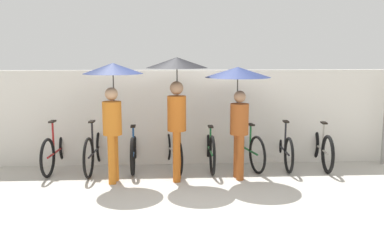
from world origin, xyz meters
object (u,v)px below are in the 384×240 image
at_px(parked_bicycle_0, 57,150).
at_px(parked_bicycle_3, 172,149).
at_px(parked_bicycle_1, 95,150).
at_px(pedestrian_leading, 113,88).
at_px(parked_bicycle_4, 209,148).
at_px(parked_bicycle_5, 246,148).
at_px(parked_bicycle_2, 134,149).
at_px(pedestrian_trailing, 238,88).
at_px(parked_bicycle_6, 283,148).
at_px(pedestrian_center, 177,83).
at_px(parked_bicycle_7, 320,147).

xyz_separation_m(parked_bicycle_0, parked_bicycle_3, (2.18, -0.05, -0.00)).
relative_size(parked_bicycle_1, pedestrian_leading, 0.90).
xyz_separation_m(parked_bicycle_1, parked_bicycle_4, (2.18, 0.07, -0.01)).
relative_size(parked_bicycle_4, parked_bicycle_5, 1.05).
bearing_deg(parked_bicycle_3, parked_bicycle_0, 77.70).
height_order(parked_bicycle_2, pedestrian_trailing, pedestrian_trailing).
relative_size(parked_bicycle_2, parked_bicycle_6, 0.97).
distance_m(parked_bicycle_2, parked_bicycle_5, 2.18).
xyz_separation_m(parked_bicycle_6, pedestrian_center, (-2.10, -0.78, 1.33)).
height_order(parked_bicycle_1, pedestrian_trailing, pedestrian_trailing).
distance_m(parked_bicycle_2, pedestrian_center, 1.73).
relative_size(parked_bicycle_5, parked_bicycle_7, 0.97).
xyz_separation_m(parked_bicycle_1, parked_bicycle_5, (2.90, 0.08, -0.01)).
bearing_deg(parked_bicycle_7, parked_bicycle_3, 95.30).
distance_m(parked_bicycle_5, pedestrian_center, 2.04).
xyz_separation_m(parked_bicycle_4, pedestrian_leading, (-1.73, -0.79, 1.23)).
bearing_deg(parked_bicycle_7, pedestrian_leading, 106.02).
distance_m(parked_bicycle_1, pedestrian_leading, 1.49).
relative_size(parked_bicycle_0, parked_bicycle_1, 0.96).
xyz_separation_m(parked_bicycle_0, pedestrian_trailing, (3.33, -0.69, 1.23)).
bearing_deg(pedestrian_leading, parked_bicycle_0, 154.47).
relative_size(parked_bicycle_6, parked_bicycle_7, 1.00).
bearing_deg(pedestrian_trailing, parked_bicycle_6, 27.22).
bearing_deg(parked_bicycle_1, parked_bicycle_7, -86.72).
height_order(parked_bicycle_3, parked_bicycle_4, parked_bicycle_3).
height_order(parked_bicycle_0, parked_bicycle_4, parked_bicycle_0).
height_order(parked_bicycle_0, pedestrian_trailing, pedestrian_trailing).
height_order(parked_bicycle_0, parked_bicycle_1, parked_bicycle_0).
distance_m(parked_bicycle_1, parked_bicycle_4, 2.18).
xyz_separation_m(parked_bicycle_2, parked_bicycle_4, (1.45, -0.02, 0.01)).
distance_m(parked_bicycle_0, parked_bicycle_4, 2.91).
bearing_deg(parked_bicycle_4, parked_bicycle_5, -89.79).
xyz_separation_m(parked_bicycle_3, pedestrian_trailing, (1.16, -0.64, 1.23)).
distance_m(parked_bicycle_2, parked_bicycle_7, 3.63).
bearing_deg(parked_bicycle_7, parked_bicycle_0, 94.56).
bearing_deg(parked_bicycle_5, parked_bicycle_6, -99.78).
height_order(parked_bicycle_0, parked_bicycle_5, parked_bicycle_5).
xyz_separation_m(parked_bicycle_5, parked_bicycle_6, (0.73, 0.03, -0.01)).
bearing_deg(parked_bicycle_2, parked_bicycle_0, 89.55).
distance_m(parked_bicycle_0, parked_bicycle_3, 2.18).
relative_size(parked_bicycle_2, pedestrian_center, 0.79).
relative_size(parked_bicycle_4, pedestrian_leading, 0.88).
xyz_separation_m(parked_bicycle_0, pedestrian_center, (2.26, -0.75, 1.32)).
bearing_deg(pedestrian_center, pedestrian_trailing, 8.19).
relative_size(pedestrian_center, pedestrian_trailing, 1.09).
bearing_deg(pedestrian_leading, parked_bicycle_5, 26.55).
relative_size(parked_bicycle_0, parked_bicycle_4, 0.99).
distance_m(parked_bicycle_7, pedestrian_center, 3.20).
height_order(parked_bicycle_2, parked_bicycle_5, parked_bicycle_2).
relative_size(parked_bicycle_2, parked_bicycle_4, 0.95).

